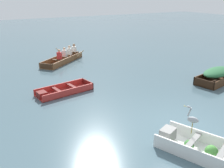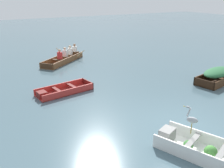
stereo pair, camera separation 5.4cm
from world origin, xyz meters
name	(u,v)px [view 1 (the left image)]	position (x,y,z in m)	size (l,w,h in m)	color
ground_plane	(181,126)	(0.00, 0.00, 0.00)	(80.00, 80.00, 0.00)	#47606B
dinghy_white_foreground	(202,149)	(-0.62, -1.41, 0.16)	(2.02, 2.93, 0.41)	white
skiff_red_near_moored	(62,91)	(-2.52, 4.85, 0.10)	(2.63, 1.31, 0.30)	#AD2D28
skiff_dark_varnish_mid_moored	(218,74)	(4.82, 2.45, 0.42)	(2.74, 1.57, 0.72)	#4C2D19
rowboat_wooden_brown_with_crew	(65,58)	(-0.54, 10.13, 0.23)	(3.40, 3.01, 0.92)	brown
heron_on_dinghy	(192,119)	(-0.60, -0.94, 0.88)	(0.30, 0.43, 0.84)	olive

